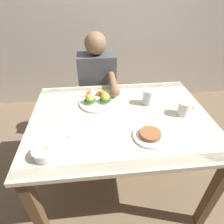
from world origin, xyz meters
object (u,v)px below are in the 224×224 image
at_px(eggs_benedict_plate, 98,100).
at_px(side_plate, 150,135).
at_px(fork, 78,132).
at_px(diner_person, 98,87).
at_px(fruit_bowl, 44,152).
at_px(dining_table, 120,128).
at_px(coffee_mug, 184,108).
at_px(water_glass_near, 148,98).

distance_m(eggs_benedict_plate, side_plate, 0.49).
bearing_deg(fork, diner_person, 78.33).
bearing_deg(fruit_bowl, eggs_benedict_plate, 58.40).
height_order(eggs_benedict_plate, fruit_bowl, eggs_benedict_plate).
relative_size(dining_table, eggs_benedict_plate, 4.44).
relative_size(dining_table, coffee_mug, 10.79).
bearing_deg(fruit_bowl, coffee_mug, 17.99).
xyz_separation_m(dining_table, water_glass_near, (0.22, 0.13, 0.16)).
relative_size(fruit_bowl, diner_person, 0.11).
distance_m(dining_table, coffee_mug, 0.45).
distance_m(eggs_benedict_plate, coffee_mug, 0.60).
distance_m(water_glass_near, side_plate, 0.36).
height_order(eggs_benedict_plate, coffee_mug, coffee_mug).
relative_size(fruit_bowl, side_plate, 0.60).
bearing_deg(fruit_bowl, water_glass_near, 33.49).
bearing_deg(dining_table, eggs_benedict_plate, 128.84).
bearing_deg(diner_person, dining_table, -77.94).
bearing_deg(side_plate, eggs_benedict_plate, 125.91).
distance_m(dining_table, eggs_benedict_plate, 0.26).
bearing_deg(dining_table, fork, -155.21).
bearing_deg(fork, fruit_bowl, -133.02).
xyz_separation_m(coffee_mug, fork, (-0.70, -0.11, -0.05)).
relative_size(eggs_benedict_plate, side_plate, 1.35).
height_order(dining_table, coffee_mug, coffee_mug).
bearing_deg(dining_table, coffee_mug, -2.87).
bearing_deg(side_plate, fork, 168.28).
distance_m(coffee_mug, diner_person, 0.84).
relative_size(dining_table, diner_person, 1.05).
bearing_deg(eggs_benedict_plate, water_glass_near, -7.39).
height_order(eggs_benedict_plate, water_glass_near, water_glass_near).
height_order(dining_table, side_plate, side_plate).
height_order(water_glass_near, side_plate, water_glass_near).
distance_m(fork, side_plate, 0.43).
height_order(coffee_mug, water_glass_near, water_glass_near).
distance_m(dining_table, side_plate, 0.29).
bearing_deg(side_plate, fruit_bowl, -171.63).
xyz_separation_m(eggs_benedict_plate, coffee_mug, (0.57, -0.20, 0.03)).
distance_m(dining_table, diner_person, 0.61).
relative_size(fruit_bowl, water_glass_near, 1.08).
distance_m(fruit_bowl, diner_person, 0.96).
bearing_deg(side_plate, coffee_mug, 34.68).
distance_m(fruit_bowl, side_plate, 0.59).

